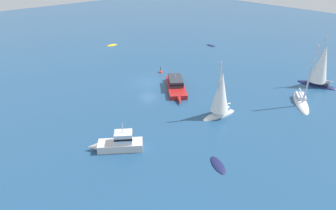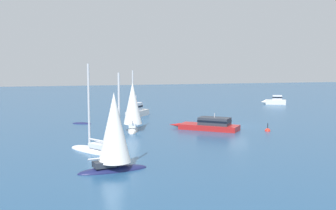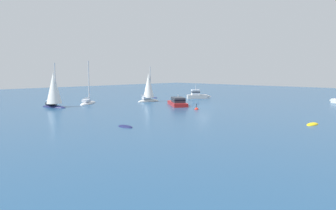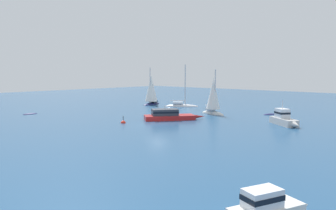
# 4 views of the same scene
# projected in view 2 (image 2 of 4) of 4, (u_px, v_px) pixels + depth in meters

# --- Properties ---
(ground_plane) EXTENTS (160.00, 160.00, 0.00)m
(ground_plane) POSITION_uv_depth(u_px,v_px,m) (238.00, 126.00, 56.86)
(ground_plane) COLOR navy
(yacht) EXTENTS (2.99, 5.76, 7.85)m
(yacht) POSITION_uv_depth(u_px,v_px,m) (114.00, 135.00, 34.75)
(yacht) COLOR #191E4C
(yacht) RESTS_ON ground
(tender) EXTENTS (2.07, 2.80, 0.34)m
(tender) POSITION_uv_depth(u_px,v_px,m) (82.00, 124.00, 58.81)
(tender) COLOR #191E4C
(tender) RESTS_ON ground
(powerboat) EXTENTS (6.32, 7.84, 2.04)m
(powerboat) POSITION_uv_depth(u_px,v_px,m) (210.00, 125.00, 53.96)
(powerboat) COLOR #B21E1E
(powerboat) RESTS_ON ground
(sloop) EXTENTS (6.02, 5.01, 8.49)m
(sloop) POSITION_uv_depth(u_px,v_px,m) (94.00, 150.00, 41.73)
(sloop) COLOR white
(sloop) RESTS_ON ground
(ketch) EXTENTS (4.88, 2.52, 7.53)m
(ketch) POSITION_uv_depth(u_px,v_px,m) (133.00, 109.00, 53.00)
(ketch) COLOR silver
(ketch) RESTS_ON ground
(powerboat_1) EXTENTS (5.13, 4.23, 3.06)m
(powerboat_1) POSITION_uv_depth(u_px,v_px,m) (138.00, 111.00, 65.88)
(powerboat_1) COLOR silver
(powerboat_1) RESTS_ON ground
(cabin_cruiser) EXTENTS (2.55, 4.40, 1.64)m
(cabin_cruiser) POSITION_uv_depth(u_px,v_px,m) (275.00, 101.00, 81.55)
(cabin_cruiser) COLOR silver
(cabin_cruiser) RESTS_ON ground
(channel_buoy) EXTENTS (0.66, 0.66, 1.25)m
(channel_buoy) POSITION_uv_depth(u_px,v_px,m) (268.00, 131.00, 53.12)
(channel_buoy) COLOR red
(channel_buoy) RESTS_ON ground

